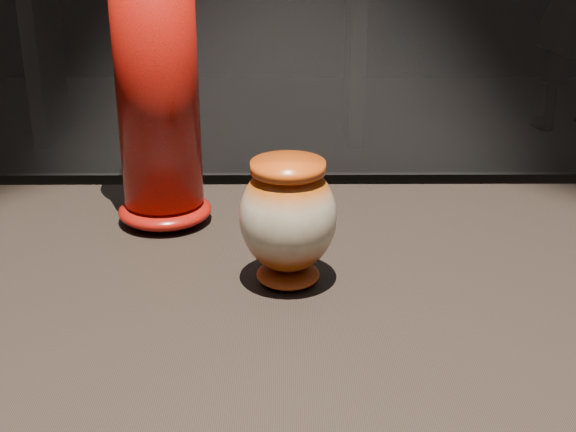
# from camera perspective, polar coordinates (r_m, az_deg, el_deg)

# --- Properties ---
(main_vase) EXTENTS (0.12, 0.12, 0.16)m
(main_vase) POSITION_cam_1_polar(r_m,az_deg,el_deg) (0.95, -0.00, -0.16)
(main_vase) COLOR #7B310B
(main_vase) RESTS_ON display_plinth
(tall_vase) EXTENTS (0.14, 0.14, 0.42)m
(tall_vase) POSITION_cam_1_polar(r_m,az_deg,el_deg) (1.10, -9.30, 9.42)
(tall_vase) COLOR red
(tall_vase) RESTS_ON display_plinth
(back_shelf) EXTENTS (2.00, 0.60, 0.90)m
(back_shelf) POSITION_cam_1_polar(r_m,az_deg,el_deg) (4.47, -6.40, 13.55)
(back_shelf) COLOR black
(back_shelf) RESTS_ON ground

